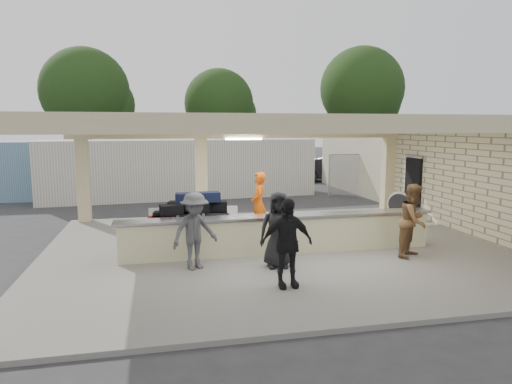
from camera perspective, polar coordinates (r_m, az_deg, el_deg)
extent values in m
plane|color=#2C2C2F|center=(12.33, 2.41, -7.41)|extent=(120.00, 120.00, 0.00)
cube|color=slate|center=(12.31, 2.42, -7.18)|extent=(12.00, 10.00, 0.10)
cube|color=tan|center=(11.88, 2.52, 9.09)|extent=(12.00, 10.00, 0.02)
cube|color=#C0B497|center=(14.68, 25.77, 1.26)|extent=(0.02, 10.00, 3.50)
cube|color=black|center=(17.33, 19.01, 0.56)|extent=(0.10, 0.95, 2.10)
cube|color=tan|center=(16.52, -1.70, 7.78)|extent=(12.00, 0.50, 0.60)
cube|color=tan|center=(7.29, 12.31, 8.33)|extent=(12.00, 0.30, 0.30)
cube|color=tan|center=(16.50, -20.84, 2.38)|extent=(0.40, 0.40, 3.50)
cube|color=tan|center=(16.38, -6.86, 2.82)|extent=(0.40, 0.40, 3.50)
cube|color=tan|center=(18.58, 16.19, 3.18)|extent=(0.40, 0.40, 3.50)
cube|color=white|center=(16.28, -1.54, 6.65)|extent=(1.30, 0.12, 0.06)
cube|color=#FFEABF|center=(14.67, 15.65, 8.50)|extent=(0.55, 0.55, 0.04)
cube|color=#FFEABF|center=(12.93, 19.81, 8.41)|extent=(0.55, 0.55, 0.04)
cube|color=#FFEABF|center=(11.28, 25.23, 8.23)|extent=(0.55, 0.55, 0.04)
cube|color=beige|center=(11.72, 3.05, -5.45)|extent=(8.00, 0.50, 0.90)
cube|color=#B7B7BC|center=(11.61, 3.07, -3.06)|extent=(8.20, 0.58, 0.06)
cube|color=silver|center=(12.39, -7.69, -4.06)|extent=(2.58, 1.63, 0.12)
cylinder|color=black|center=(11.97, -12.40, -6.59)|extent=(0.14, 0.41, 0.40)
cylinder|color=black|center=(13.03, -12.14, -5.37)|extent=(0.14, 0.41, 0.40)
cylinder|color=black|center=(12.01, -2.77, -6.34)|extent=(0.14, 0.41, 0.40)
cylinder|color=black|center=(13.07, -3.31, -5.15)|extent=(0.14, 0.41, 0.40)
cube|color=silver|center=(13.09, -7.79, -2.51)|extent=(2.50, 0.18, 0.30)
cube|color=silver|center=(11.61, -7.60, -3.87)|extent=(2.50, 0.18, 0.30)
cube|color=black|center=(12.07, -11.47, -3.56)|extent=(0.60, 0.41, 0.26)
cube|color=black|center=(12.06, -8.14, -3.49)|extent=(0.60, 0.41, 0.26)
cube|color=black|center=(12.09, -4.81, -3.40)|extent=(0.60, 0.41, 0.26)
cube|color=black|center=(12.65, -11.37, -3.01)|extent=(0.60, 0.41, 0.26)
cube|color=black|center=(12.64, -8.19, -2.94)|extent=(0.60, 0.41, 0.26)
cube|color=black|center=(12.67, -5.02, -2.86)|extent=(0.60, 0.41, 0.26)
cube|color=black|center=(12.11, -10.54, -2.19)|extent=(0.60, 0.41, 0.26)
cube|color=black|center=(12.30, -7.26, -1.95)|extent=(0.60, 0.41, 0.26)
cube|color=black|center=(12.53, -5.00, -1.74)|extent=(0.60, 0.41, 0.26)
cube|color=black|center=(12.59, -9.58, -1.77)|extent=(0.60, 0.41, 0.26)
cube|color=black|center=(12.25, -8.68, -0.74)|extent=(0.60, 0.41, 0.26)
cube|color=black|center=(12.37, -5.91, -0.61)|extent=(0.60, 0.41, 0.26)
cube|color=#590F0C|center=(11.97, -11.97, -3.66)|extent=(0.60, 0.41, 0.26)
cylinder|color=silver|center=(17.03, 17.46, -1.37)|extent=(0.84, 0.68, 0.82)
cylinder|color=black|center=(17.03, 17.46, -1.37)|extent=(0.78, 0.66, 0.73)
cube|color=silver|center=(16.96, 16.60, -2.62)|extent=(0.05, 0.46, 0.27)
cube|color=silver|center=(17.22, 18.20, -2.53)|extent=(0.05, 0.46, 0.27)
imported|color=#D8510B|center=(13.47, 0.34, -1.51)|extent=(0.48, 0.74, 1.89)
imported|color=brown|center=(11.93, 19.11, -3.39)|extent=(0.94, 0.85, 1.82)
imported|color=black|center=(9.18, 3.86, -6.37)|extent=(1.07, 0.42, 1.81)
imported|color=#434448|center=(10.39, -7.66, -4.85)|extent=(1.19, 0.88, 1.76)
imported|color=black|center=(10.46, 2.80, -4.71)|extent=(0.89, 0.46, 1.76)
imported|color=white|center=(26.81, 15.27, 2.36)|extent=(5.30, 2.73, 1.48)
imported|color=white|center=(30.14, 20.82, 2.83)|extent=(5.30, 2.83, 1.59)
imported|color=black|center=(28.24, 9.66, 2.78)|extent=(4.60, 2.90, 1.45)
cube|color=silver|center=(21.82, -9.28, 2.92)|extent=(12.71, 3.54, 2.72)
cylinder|color=gray|center=(22.12, 9.12, 2.06)|extent=(0.06, 0.06, 2.00)
cylinder|color=gray|center=(22.92, 13.79, 2.14)|extent=(0.06, 0.06, 2.00)
cylinder|color=gray|center=(23.86, 18.12, 2.19)|extent=(0.06, 0.06, 2.00)
cylinder|color=gray|center=(24.93, 22.10, 2.24)|extent=(0.06, 0.06, 2.00)
cylinder|color=gray|center=(26.10, 25.73, 2.27)|extent=(0.06, 0.06, 2.00)
cylinder|color=gray|center=(27.37, 29.05, 2.29)|extent=(0.06, 0.06, 2.00)
cube|color=gray|center=(24.93, 22.10, 2.24)|extent=(12.00, 0.02, 2.00)
cylinder|color=gray|center=(24.85, 22.22, 4.53)|extent=(12.00, 0.05, 0.05)
cylinder|color=#382619|center=(35.85, -20.29, 5.95)|extent=(0.70, 0.70, 4.50)
sphere|color=black|center=(35.93, -20.58, 11.69)|extent=(6.30, 6.30, 6.30)
sphere|color=black|center=(36.33, -18.47, 10.32)|extent=(4.50, 4.50, 4.50)
cylinder|color=#382619|center=(37.84, -4.59, 6.14)|extent=(0.70, 0.70, 4.00)
sphere|color=black|center=(37.87, -4.65, 10.98)|extent=(5.60, 5.60, 5.60)
sphere|color=black|center=(38.61, -2.96, 9.75)|extent=(4.00, 4.00, 4.00)
cylinder|color=#382619|center=(40.27, 12.90, 6.79)|extent=(0.70, 0.70, 5.00)
sphere|color=black|center=(40.38, 13.09, 12.47)|extent=(7.00, 7.00, 7.00)
sphere|color=black|center=(41.38, 14.21, 10.93)|extent=(5.00, 5.00, 5.00)
cube|color=#B5AF90|center=(24.92, 18.02, 3.82)|extent=(6.00, 8.00, 3.20)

